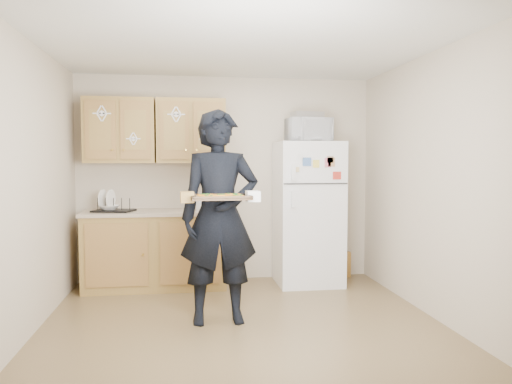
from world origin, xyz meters
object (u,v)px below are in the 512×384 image
person (219,217)px  baking_tray (220,198)px  refrigerator (308,213)px  microwave (309,130)px  dish_rack (114,204)px

person → baking_tray: person is taller
refrigerator → microwave: bearing=-103.6°
refrigerator → microwave: (-0.01, -0.05, 0.99)m
refrigerator → microwave: size_ratio=3.40×
baking_tray → dish_rack: baking_tray is taller
refrigerator → person: (-1.15, -1.30, 0.12)m
person → microwave: (1.14, 1.25, 0.87)m
microwave → dish_rack: microwave is taller
microwave → baking_tray: bearing=-131.9°
baking_tray → microwave: microwave is taller
person → dish_rack: size_ratio=4.58×
person → microwave: 1.90m
microwave → dish_rack: size_ratio=1.18×
person → microwave: microwave is taller
baking_tray → microwave: 2.04m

